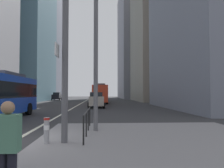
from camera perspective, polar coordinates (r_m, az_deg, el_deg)
ground_plane at (r=28.60m, az=-9.86°, el=-6.03°), size 160.00×160.00×0.00m
median_island at (r=7.86m, az=13.32°, el=-15.55°), size 9.00×10.00×0.15m
lane_centre_line at (r=38.54m, az=-8.10°, el=-5.06°), size 0.20×80.00×0.01m
office_tower_left_mid at (r=58.91m, az=-23.29°, el=18.37°), size 13.97×18.29×44.97m
office_tower_left_far at (r=79.91m, az=-17.45°, el=13.22°), size 11.59×18.05×46.22m
office_tower_right_far at (r=76.49m, az=7.40°, el=10.44°), size 13.78×23.30×37.44m
city_bus_red_receding at (r=38.64m, az=-3.35°, el=-2.36°), size 2.87×10.67×3.40m
car_oncoming_mid at (r=54.79m, az=-14.36°, el=-3.15°), size 2.12×4.43×1.94m
car_receding_near at (r=66.49m, az=-3.97°, el=-3.05°), size 2.13×4.54×1.94m
car_receding_far at (r=27.23m, az=-4.26°, el=-4.17°), size 2.18×4.46×1.94m
street_lamp_post at (r=10.52m, az=-4.28°, el=16.56°), size 5.50×0.32×8.00m
bollard_left at (r=5.39m, az=-24.58°, el=-15.55°), size 0.20×0.20×0.87m
bollard_right at (r=7.87m, az=-16.90°, el=-11.32°), size 0.20×0.20×0.88m
pedestrian_railing at (r=9.39m, az=-6.53°, el=-8.47°), size 0.06×4.21×0.98m
pedestrian_waiting at (r=3.99m, az=-25.96°, el=-14.45°), size 0.38×0.24×1.60m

